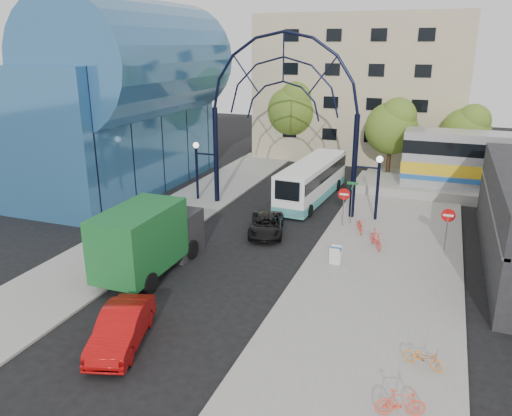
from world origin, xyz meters
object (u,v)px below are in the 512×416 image
at_px(stop_sign, 344,198).
at_px(bike_near_b, 376,239).
at_px(sandwich_board, 335,253).
at_px(green_truck, 150,238).
at_px(do_not_enter_sign, 448,219).
at_px(red_sedan, 122,328).
at_px(bike_near_a, 360,225).
at_px(gateway_arch, 283,87).
at_px(bike_far_b, 401,403).
at_px(tree_north_b, 294,107).
at_px(tree_north_a, 393,125).
at_px(street_name_sign, 352,194).
at_px(city_bus, 312,180).
at_px(black_suv, 266,225).
at_px(bike_far_a, 424,357).
at_px(tree_north_c, 467,130).

xyz_separation_m(stop_sign, bike_near_b, (2.49, -2.97, -1.33)).
height_order(sandwich_board, green_truck, green_truck).
relative_size(do_not_enter_sign, green_truck, 0.34).
bearing_deg(red_sedan, green_truck, 95.24).
relative_size(green_truck, bike_near_a, 4.28).
bearing_deg(gateway_arch, bike_near_b, -34.29).
distance_m(do_not_enter_sign, bike_far_b, 14.63).
relative_size(tree_north_b, bike_near_b, 4.40).
xyz_separation_m(tree_north_a, bike_near_a, (-0.08, -14.65, -4.04)).
height_order(street_name_sign, sandwich_board, street_name_sign).
bearing_deg(city_bus, street_name_sign, -46.85).
bearing_deg(tree_north_a, do_not_enter_sign, -72.97).
distance_m(gateway_arch, black_suv, 9.33).
xyz_separation_m(tree_north_b, red_sedan, (3.22, -34.07, -4.53)).
bearing_deg(red_sedan, street_name_sign, 53.75).
distance_m(gateway_arch, city_bus, 7.87).
bearing_deg(street_name_sign, tree_north_a, 86.04).
bearing_deg(bike_far_a, bike_far_b, -175.80).
relative_size(do_not_enter_sign, red_sedan, 0.55).
bearing_deg(sandwich_board, gateway_arch, 124.91).
bearing_deg(tree_north_a, bike_far_b, -82.90).
relative_size(tree_north_b, tree_north_c, 1.23).
distance_m(green_truck, bike_near_b, 12.62).
relative_size(gateway_arch, bike_far_b, 8.60).
distance_m(stop_sign, bike_near_b, 4.10).
relative_size(sandwich_board, black_suv, 0.23).
height_order(tree_north_c, city_bus, tree_north_c).
bearing_deg(tree_north_c, sandwich_board, -106.55).
height_order(green_truck, black_suv, green_truck).
distance_m(do_not_enter_sign, bike_near_b, 4.05).
bearing_deg(stop_sign, street_name_sign, 56.36).
bearing_deg(black_suv, tree_north_c, 42.68).
xyz_separation_m(stop_sign, do_not_enter_sign, (6.20, -2.00, -0.02)).
height_order(tree_north_a, green_truck, tree_north_a).
distance_m(bike_near_b, bike_far_a, 11.16).
bearing_deg(tree_north_a, black_suv, -108.24).
relative_size(gateway_arch, bike_far_a, 9.02).
height_order(street_name_sign, city_bus, street_name_sign).
relative_size(gateway_arch, bike_near_a, 8.04).
distance_m(stop_sign, green_truck, 12.71).
relative_size(tree_north_c, bike_far_a, 4.30).
height_order(sandwich_board, bike_near_a, sandwich_board).
relative_size(black_suv, bike_near_b, 2.40).
bearing_deg(bike_near_b, stop_sign, 103.90).
bearing_deg(do_not_enter_sign, bike_far_b, -94.27).
height_order(bike_near_b, bike_far_a, bike_near_b).
bearing_deg(green_truck, city_bus, 72.42).
bearing_deg(bike_near_b, sandwich_board, -145.10).
height_order(gateway_arch, city_bus, gateway_arch).
height_order(black_suv, bike_far_a, black_suv).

